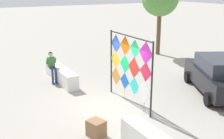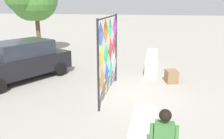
% 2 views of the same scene
% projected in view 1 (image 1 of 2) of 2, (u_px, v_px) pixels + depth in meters
% --- Properties ---
extents(ground, '(120.00, 120.00, 0.00)m').
position_uv_depth(ground, '(109.00, 107.00, 11.87)').
color(ground, '#9E998E').
extents(plaza_ledge_left, '(3.46, 0.59, 0.75)m').
position_uv_depth(plaza_ledge_left, '(61.00, 75.00, 14.96)').
color(plaza_ledge_left, silver).
rests_on(plaza_ledge_left, ground).
extents(kite_display_rack, '(3.18, 0.09, 2.96)m').
position_uv_depth(kite_display_rack, '(130.00, 64.00, 11.78)').
color(kite_display_rack, '#232328').
rests_on(kite_display_rack, ground).
extents(seated_vendor, '(0.73, 0.53, 1.60)m').
position_uv_depth(seated_vendor, '(52.00, 65.00, 14.71)').
color(seated_vendor, navy).
rests_on(seated_vendor, ground).
extents(parked_car, '(4.87, 3.79, 1.74)m').
position_uv_depth(parked_car, '(219.00, 75.00, 13.22)').
color(parked_car, black).
rests_on(parked_car, ground).
extents(cardboard_box_large, '(0.67, 0.62, 0.56)m').
position_uv_depth(cardboard_box_large, '(96.00, 128.00, 9.56)').
color(cardboard_box_large, olive).
rests_on(cardboard_box_large, ground).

